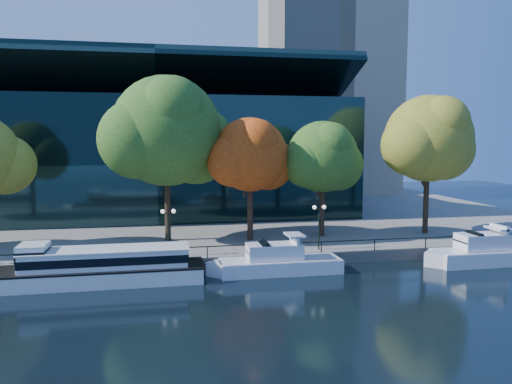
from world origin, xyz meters
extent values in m
plane|color=black|center=(0.00, 0.00, 0.00)|extent=(160.00, 160.00, 0.00)
cube|color=slate|center=(0.00, 36.50, 0.50)|extent=(90.00, 67.00, 1.00)
cube|color=#47443F|center=(0.00, 3.05, 0.50)|extent=(90.00, 0.25, 1.00)
cube|color=black|center=(0.00, 3.25, 1.95)|extent=(88.20, 0.08, 0.08)
cube|color=black|center=(0.00, 3.25, 1.45)|extent=(0.07, 0.07, 0.90)
cube|color=black|center=(-4.00, 32.00, 8.00)|extent=(50.00, 24.00, 16.00)
cube|color=black|center=(-4.00, 28.00, 17.50)|extent=(50.00, 17.14, 7.86)
cube|color=tan|center=(28.00, 55.00, 32.50)|extent=(22.00, 22.00, 65.00)
cube|color=white|center=(-8.42, 0.69, 0.61)|extent=(15.41, 3.74, 1.21)
cube|color=black|center=(-8.42, 0.69, 1.23)|extent=(15.72, 3.82, 0.13)
cube|color=white|center=(-7.87, 0.69, 1.93)|extent=(12.02, 3.07, 1.32)
cube|color=black|center=(-7.87, 0.69, 1.98)|extent=(12.17, 3.14, 0.61)
cube|color=white|center=(-7.87, 0.69, 2.64)|extent=(12.33, 3.22, 0.11)
cube|color=white|center=(-13.05, 0.69, 2.26)|extent=(1.98, 2.62, 1.98)
cube|color=black|center=(-13.05, 0.69, 2.48)|extent=(2.04, 2.69, 0.77)
cube|color=silver|center=(5.72, 0.95, 0.57)|extent=(9.94, 2.84, 1.14)
cube|color=silver|center=(0.75, 0.95, 0.57)|extent=(2.18, 2.18, 1.14)
cube|color=silver|center=(5.72, 0.95, 1.16)|extent=(9.74, 2.78, 0.08)
cube|color=silver|center=(5.23, 0.95, 1.85)|extent=(4.47, 2.13, 1.23)
cube|color=black|center=(3.93, 0.95, 1.94)|extent=(1.96, 2.05, 1.55)
cube|color=silver|center=(6.92, 0.95, 2.75)|extent=(0.24, 2.22, 0.76)
cube|color=silver|center=(6.92, 0.95, 3.13)|extent=(1.33, 2.22, 0.14)
cube|color=silver|center=(24.15, 0.31, 0.63)|extent=(9.43, 2.93, 1.26)
cube|color=silver|center=(19.44, 0.31, 0.63)|extent=(2.31, 2.31, 1.26)
cube|color=silver|center=(24.15, 0.31, 1.28)|extent=(9.24, 2.87, 0.08)
cube|color=silver|center=(23.68, 0.31, 2.04)|extent=(4.24, 2.20, 1.36)
cube|color=black|center=(22.46, 0.31, 2.15)|extent=(1.92, 2.11, 1.58)
cube|color=silver|center=(25.28, 0.31, 3.04)|extent=(0.26, 2.29, 0.84)
cube|color=silver|center=(25.28, 0.31, 3.14)|extent=(1.47, 2.29, 0.16)
sphere|color=olive|center=(-17.65, 11.41, 8.59)|extent=(5.47, 5.47, 5.47)
cylinder|color=black|center=(-3.08, 11.36, 5.27)|extent=(0.56, 0.56, 8.54)
cylinder|color=black|center=(-2.58, 11.56, 8.63)|extent=(1.31, 2.01, 4.26)
cylinder|color=black|center=(-3.48, 11.06, 8.32)|extent=(1.20, 1.37, 3.81)
sphere|color=#2B561B|center=(-3.08, 11.36, 11.68)|extent=(10.63, 10.63, 10.63)
sphere|color=#2B561B|center=(-0.15, 12.95, 10.35)|extent=(7.97, 7.97, 7.97)
sphere|color=#2B561B|center=(-5.73, 10.30, 10.88)|extent=(7.44, 7.44, 7.44)
sphere|color=#2B561B|center=(-2.54, 9.23, 13.54)|extent=(6.38, 6.38, 6.38)
cylinder|color=black|center=(4.89, 9.96, 4.36)|extent=(0.56, 0.56, 6.73)
cylinder|color=black|center=(5.39, 10.16, 7.01)|extent=(1.10, 1.65, 3.38)
cylinder|color=black|center=(4.49, 9.66, 6.77)|extent=(1.02, 1.15, 3.02)
sphere|color=#9A2A0C|center=(4.89, 9.96, 9.41)|extent=(7.21, 7.21, 7.21)
sphere|color=#9A2A0C|center=(6.87, 11.04, 8.51)|extent=(5.40, 5.40, 5.40)
sphere|color=#9A2A0C|center=(3.09, 9.24, 8.87)|extent=(5.04, 5.04, 5.04)
sphere|color=#9A2A0C|center=(5.25, 8.52, 10.67)|extent=(4.32, 4.32, 4.32)
cylinder|color=black|center=(12.42, 10.38, 4.25)|extent=(0.56, 0.56, 6.51)
cylinder|color=black|center=(12.92, 10.58, 6.81)|extent=(1.08, 1.61, 3.27)
cylinder|color=black|center=(12.02, 10.08, 6.58)|extent=(0.99, 1.12, 2.92)
sphere|color=#2B561B|center=(12.42, 10.38, 9.14)|extent=(7.21, 7.21, 7.21)
sphere|color=#2B561B|center=(14.40, 11.46, 8.24)|extent=(5.41, 5.41, 5.41)
sphere|color=#2B561B|center=(10.61, 9.65, 8.60)|extent=(5.05, 5.05, 5.05)
sphere|color=#2B561B|center=(12.78, 8.93, 10.40)|extent=(4.33, 4.33, 4.33)
cylinder|color=black|center=(23.77, 9.94, 4.98)|extent=(0.56, 0.56, 7.97)
cylinder|color=black|center=(24.27, 10.14, 8.11)|extent=(1.24, 1.90, 3.98)
cylinder|color=black|center=(23.37, 9.64, 7.83)|extent=(1.14, 1.30, 3.56)
sphere|color=olive|center=(23.77, 9.94, 10.96)|extent=(9.04, 9.04, 9.04)
sphere|color=olive|center=(26.26, 11.30, 9.83)|extent=(6.78, 6.78, 6.78)
sphere|color=olive|center=(21.51, 9.04, 10.28)|extent=(6.33, 6.33, 6.33)
sphere|color=olive|center=(24.22, 8.14, 12.54)|extent=(5.42, 5.42, 5.42)
cylinder|color=black|center=(-3.16, 4.50, 2.80)|extent=(0.14, 0.14, 3.60)
cube|color=black|center=(-3.16, 4.50, 4.65)|extent=(0.90, 0.06, 0.06)
sphere|color=white|center=(-3.61, 4.50, 4.85)|extent=(0.36, 0.36, 0.36)
sphere|color=white|center=(-2.71, 4.50, 4.85)|extent=(0.36, 0.36, 0.36)
cylinder|color=black|center=(10.18, 4.50, 2.80)|extent=(0.14, 0.14, 3.60)
cube|color=black|center=(10.18, 4.50, 4.65)|extent=(0.90, 0.06, 0.06)
sphere|color=white|center=(9.73, 4.50, 4.85)|extent=(0.36, 0.36, 0.36)
sphere|color=white|center=(10.63, 4.50, 4.85)|extent=(0.36, 0.36, 0.36)
camera|label=1|loc=(-3.94, -37.76, 10.91)|focal=35.00mm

